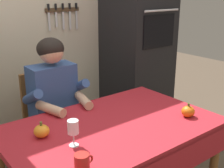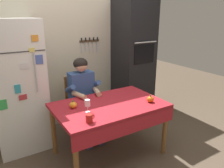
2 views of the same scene
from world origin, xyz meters
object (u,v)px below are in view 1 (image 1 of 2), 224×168
dining_table (114,137)px  pumpkin_medium (188,111)px  wall_oven (137,42)px  coffee_mug (82,163)px  wine_glass (73,128)px  chair_behind_person (48,120)px  pumpkin_large (42,131)px  seated_person (57,102)px

dining_table → pumpkin_medium: bearing=-22.9°
wall_oven → dining_table: wall_oven is taller
wall_oven → coffee_mug: size_ratio=20.28×
dining_table → coffee_mug: (-0.44, -0.30, 0.13)m
dining_table → wine_glass: wine_glass is taller
chair_behind_person → pumpkin_large: size_ratio=9.36×
chair_behind_person → wine_glass: 0.95m
pumpkin_medium → chair_behind_person: bearing=120.6°
dining_table → pumpkin_large: (-0.44, 0.15, 0.12)m
pumpkin_large → pumpkin_medium: pumpkin_medium is taller
seated_person → wine_glass: seated_person is taller
wall_oven → pumpkin_large: wall_oven is taller
dining_table → coffee_mug: coffee_mug is taller
chair_behind_person → wine_glass: size_ratio=5.87×
chair_behind_person → coffee_mug: 1.18m
coffee_mug → dining_table: bearing=34.3°
wine_glass → coffee_mug: bearing=-111.5°
dining_table → pumpkin_large: bearing=161.4°
wine_glass → pumpkin_medium: bearing=-10.0°
coffee_mug → wine_glass: (0.09, 0.24, 0.06)m
chair_behind_person → seated_person: (0.00, -0.19, 0.23)m
seated_person → pumpkin_large: 0.57m
seated_person → coffee_mug: (-0.34, -0.90, 0.05)m
seated_person → coffee_mug: bearing=-110.6°
dining_table → pumpkin_medium: 0.55m
pumpkin_large → pumpkin_medium: bearing=-20.9°
chair_behind_person → pumpkin_medium: size_ratio=9.20×
dining_table → seated_person: (-0.10, 0.60, 0.08)m
pumpkin_large → dining_table: bearing=-18.6°
seated_person → chair_behind_person: bearing=90.0°
pumpkin_large → pumpkin_medium: (0.93, -0.36, 0.00)m
dining_table → chair_behind_person: (-0.10, 0.79, -0.14)m
dining_table → wine_glass: bearing=-169.9°
seated_person → pumpkin_large: size_ratio=12.52×
wall_oven → chair_behind_person: size_ratio=2.26×
pumpkin_large → chair_behind_person: bearing=61.9°
coffee_mug → pumpkin_large: 0.45m
chair_behind_person → pumpkin_medium: bearing=-59.4°
chair_behind_person → wine_glass: (-0.25, -0.85, 0.34)m
dining_table → chair_behind_person: 0.81m
seated_person → pumpkin_medium: seated_person is taller
chair_behind_person → coffee_mug: chair_behind_person is taller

